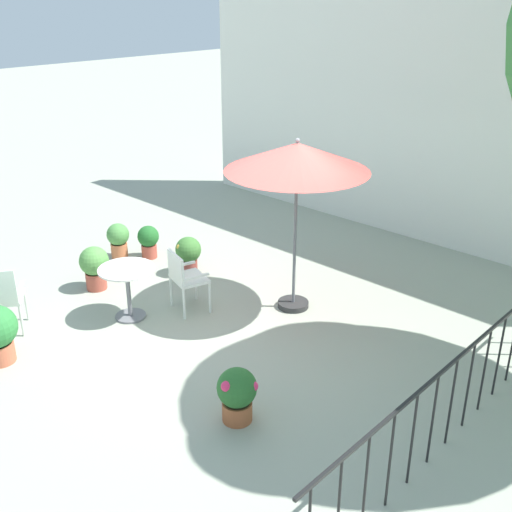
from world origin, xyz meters
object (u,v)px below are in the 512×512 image
patio_umbrella_0 (297,159)px  potted_plant_4 (95,266)px  patio_chair_0 (184,276)px  potted_plant_1 (118,239)px  patio_chair_1 (1,296)px  cafe_table_0 (128,283)px  potted_plant_0 (149,240)px  potted_plant_5 (237,393)px  potted_plant_2 (188,253)px

patio_umbrella_0 → potted_plant_4: bearing=-147.9°
patio_chair_0 → potted_plant_1: patio_chair_0 is taller
patio_chair_0 → patio_chair_1: bearing=-121.7°
patio_chair_1 → potted_plant_4: patio_chair_1 is taller
patio_chair_0 → potted_plant_1: size_ratio=1.46×
cafe_table_0 → patio_chair_1: (-0.84, -1.37, 0.03)m
potted_plant_0 → potted_plant_4: 1.32m
patio_chair_1 → potted_plant_5: bearing=13.2°
patio_chair_0 → patio_chair_1: 2.38m
patio_chair_1 → potted_plant_4: 1.58m
potted_plant_1 → potted_plant_5: 4.74m
potted_plant_2 → potted_plant_4: (-0.62, -1.31, 0.03)m
potted_plant_2 → potted_plant_1: bearing=-163.7°
patio_chair_0 → potted_plant_4: size_ratio=1.31×
patio_umbrella_0 → patio_chair_1: patio_umbrella_0 is taller
patio_chair_1 → potted_plant_2: (0.36, 2.86, -0.20)m
potted_plant_1 → potted_plant_2: potted_plant_2 is taller
patio_chair_0 → potted_plant_2: (-0.89, 0.84, -0.18)m
patio_chair_0 → potted_plant_0: 2.04m
patio_umbrella_0 → potted_plant_1: bearing=-168.4°
patio_umbrella_0 → potted_plant_0: bearing=-173.7°
patio_umbrella_0 → potted_plant_2: bearing=-171.7°
potted_plant_0 → patio_chair_1: bearing=-77.7°
cafe_table_0 → potted_plant_2: (-0.48, 1.49, -0.17)m
cafe_table_0 → potted_plant_1: bearing=148.7°
patio_chair_0 → cafe_table_0: bearing=-122.0°
patio_chair_0 → potted_plant_5: patio_chair_0 is taller
potted_plant_1 → potted_plant_2: size_ratio=0.99×
cafe_table_0 → potted_plant_2: bearing=107.9°
cafe_table_0 → potted_plant_5: 2.69m
potted_plant_0 → cafe_table_0: bearing=-45.0°
potted_plant_2 → potted_plant_5: (3.11, -2.04, -0.01)m
potted_plant_4 → potted_plant_5: size_ratio=1.10×
potted_plant_4 → potted_plant_5: (3.73, -0.73, -0.04)m
potted_plant_5 → potted_plant_1: bearing=159.5°
patio_umbrella_0 → patio_chair_0: 2.22m
patio_chair_0 → potted_plant_5: bearing=-28.6°
patio_chair_1 → potted_plant_2: patio_chair_1 is taller
patio_umbrella_0 → patio_chair_0: size_ratio=2.74×
patio_chair_0 → patio_umbrella_0: bearing=47.2°
patio_umbrella_0 → potted_plant_0: patio_umbrella_0 is taller
patio_umbrella_0 → potted_plant_1: size_ratio=4.01×
cafe_table_0 → potted_plant_4: bearing=170.7°
potted_plant_4 → patio_umbrella_0: bearing=32.1°
patio_chair_0 → patio_chair_1: size_ratio=0.93×
patio_umbrella_0 → cafe_table_0: (-1.45, -1.77, -1.64)m
cafe_table_0 → potted_plant_0: 2.06m
potted_plant_0 → potted_plant_2: size_ratio=0.91×
cafe_table_0 → patio_chair_1: 1.60m
patio_chair_1 → potted_plant_0: size_ratio=1.69×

